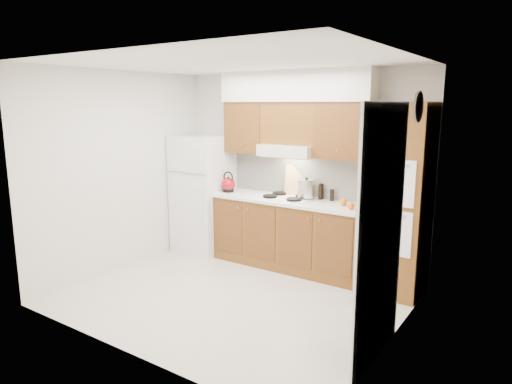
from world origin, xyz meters
TOP-DOWN VIEW (x-y plane):
  - floor at (0.00, 0.00)m, footprint 3.60×3.60m
  - ceiling at (0.00, 0.00)m, footprint 3.60×3.60m
  - wall_back at (0.00, 1.50)m, footprint 3.60×0.02m
  - wall_left at (-1.80, 0.00)m, footprint 0.02×3.00m
  - wall_right at (1.80, 0.00)m, footprint 0.02×3.00m
  - fridge at (-1.41, 1.14)m, footprint 0.75×0.72m
  - base_cabinets at (0.02, 1.20)m, footprint 2.11×0.60m
  - countertop at (0.03, 1.19)m, footprint 2.13×0.62m
  - backsplash at (0.02, 1.49)m, footprint 2.11×0.03m
  - oven_cabinet at (1.44, 1.18)m, footprint 0.70×0.65m
  - upper_cab_left at (-0.71, 1.33)m, footprint 0.63×0.33m
  - upper_cab_right at (0.72, 1.33)m, footprint 0.73×0.33m
  - range_hood at (-0.02, 1.27)m, footprint 0.75×0.45m
  - upper_cab_over_hood at (-0.02, 1.33)m, footprint 0.75×0.33m
  - soffit at (0.03, 1.32)m, footprint 2.13×0.36m
  - cooktop at (-0.02, 1.21)m, footprint 0.74×0.50m
  - doorway at (1.79, -0.35)m, footprint 0.02×0.90m
  - wall_clock at (1.79, 0.55)m, footprint 0.02×0.30m
  - kettle at (-0.93, 1.13)m, footprint 0.22×0.22m
  - cutting_board at (-0.01, 1.45)m, footprint 0.34×0.18m
  - stock_pot at (0.23, 1.30)m, footprint 0.28×0.28m
  - condiment_a at (0.37, 1.45)m, footprint 0.07×0.07m
  - condiment_b at (0.38, 1.40)m, footprint 0.07×0.07m
  - condiment_c at (0.55, 1.40)m, footprint 0.07×0.07m
  - orange_near at (0.94, 1.07)m, footprint 0.09×0.09m
  - orange_far at (0.78, 1.22)m, footprint 0.09×0.09m

SIDE VIEW (x-z plane):
  - floor at x=0.00m, z-range 0.00..0.00m
  - base_cabinets at x=0.02m, z-range 0.00..0.90m
  - fridge at x=-1.41m, z-range 0.00..1.72m
  - countertop at x=0.03m, z-range 0.90..0.94m
  - cooktop at x=-0.02m, z-range 0.94..0.95m
  - orange_near at x=0.94m, z-range 0.94..1.02m
  - orange_far at x=0.78m, z-range 0.94..1.03m
  - condiment_c at x=0.55m, z-range 0.94..1.09m
  - condiment_b at x=0.38m, z-range 0.94..1.12m
  - condiment_a at x=0.37m, z-range 0.94..1.14m
  - kettle at x=-0.93m, z-range 0.95..1.14m
  - doorway at x=1.79m, z-range 0.00..2.10m
  - stock_pot at x=0.23m, z-range 0.97..1.20m
  - oven_cabinet at x=1.44m, z-range 0.00..2.20m
  - cutting_board at x=-0.01m, z-range 0.93..1.35m
  - backsplash at x=0.02m, z-range 0.94..1.50m
  - wall_back at x=0.00m, z-range 0.00..2.60m
  - wall_left at x=-1.80m, z-range 0.00..2.60m
  - wall_right at x=1.80m, z-range 0.00..2.60m
  - range_hood at x=-0.02m, z-range 1.50..1.65m
  - upper_cab_left at x=-0.71m, z-range 1.50..2.20m
  - upper_cab_right at x=0.72m, z-range 1.50..2.20m
  - upper_cab_over_hood at x=-0.02m, z-range 1.65..2.20m
  - wall_clock at x=1.79m, z-range 2.00..2.30m
  - soffit at x=0.03m, z-range 2.20..2.60m
  - ceiling at x=0.00m, z-range 2.60..2.60m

